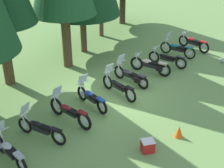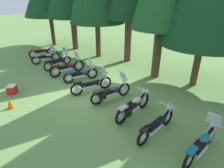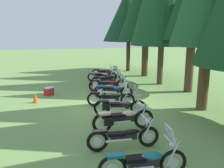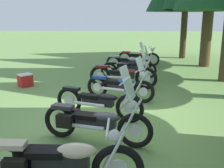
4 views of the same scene
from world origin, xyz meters
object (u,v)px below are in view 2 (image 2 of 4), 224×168
at_px(motorcycle_6, 111,92).
at_px(motorcycle_3, 68,67).
at_px(motorcycle_5, 92,84).
at_px(motorcycle_9, 202,144).
at_px(motorcycle_7, 133,106).
at_px(motorcycle_1, 46,57).
at_px(motorcycle_0, 42,52).
at_px(motorcycle_2, 58,61).
at_px(motorcycle_8, 157,125).
at_px(picnic_cooler, 12,89).
at_px(motorcycle_4, 81,74).
at_px(traffic_cone, 10,103).

bearing_deg(motorcycle_6, motorcycle_3, 96.95).
height_order(motorcycle_5, motorcycle_9, motorcycle_9).
height_order(motorcycle_3, motorcycle_7, motorcycle_3).
height_order(motorcycle_1, motorcycle_9, motorcycle_9).
distance_m(motorcycle_0, motorcycle_2, 3.06).
height_order(motorcycle_1, motorcycle_8, motorcycle_1).
xyz_separation_m(motorcycle_6, picnic_cooler, (-4.27, -3.03, -0.23)).
bearing_deg(motorcycle_4, motorcycle_1, 105.61).
xyz_separation_m(motorcycle_5, motorcycle_8, (4.28, -0.61, -0.03)).
relative_size(motorcycle_6, picnic_cooler, 3.76).
height_order(motorcycle_5, picnic_cooler, motorcycle_5).
bearing_deg(motorcycle_8, motorcycle_7, 77.55).
bearing_deg(motorcycle_9, motorcycle_4, 85.51).
distance_m(motorcycle_0, motorcycle_9, 13.45).
bearing_deg(motorcycle_9, motorcycle_7, 87.97).
relative_size(motorcycle_7, traffic_cone, 4.90).
height_order(motorcycle_9, traffic_cone, motorcycle_9).
xyz_separation_m(motorcycle_4, traffic_cone, (-0.07, -4.11, -0.21)).
height_order(motorcycle_3, picnic_cooler, motorcycle_3).
relative_size(motorcycle_1, motorcycle_4, 1.01).
bearing_deg(picnic_cooler, motorcycle_2, 110.90).
xyz_separation_m(motorcycle_4, motorcycle_6, (2.82, -0.45, 0.01)).
xyz_separation_m(motorcycle_1, traffic_cone, (4.36, -4.39, -0.21)).
height_order(motorcycle_1, motorcycle_3, motorcycle_3).
distance_m(motorcycle_2, motorcycle_7, 7.39).
relative_size(motorcycle_0, picnic_cooler, 3.52).
height_order(motorcycle_0, motorcycle_9, motorcycle_9).
relative_size(motorcycle_5, picnic_cooler, 3.76).
height_order(motorcycle_1, motorcycle_5, motorcycle_5).
height_order(motorcycle_6, motorcycle_7, motorcycle_6).
xyz_separation_m(motorcycle_7, motorcycle_9, (2.99, -0.29, 0.00)).
xyz_separation_m(motorcycle_1, picnic_cooler, (2.97, -3.75, -0.22)).
xyz_separation_m(motorcycle_7, traffic_cone, (-4.49, -3.36, -0.23)).
bearing_deg(motorcycle_7, picnic_cooler, 113.88).
bearing_deg(motorcycle_8, motorcycle_4, 80.82).
height_order(motorcycle_1, motorcycle_7, motorcycle_1).
bearing_deg(motorcycle_8, motorcycle_3, 82.39).
xyz_separation_m(motorcycle_1, motorcycle_3, (2.99, -0.20, 0.02)).
bearing_deg(motorcycle_1, motorcycle_8, -83.11).
xyz_separation_m(motorcycle_2, motorcycle_7, (7.32, -1.06, 0.02)).
height_order(motorcycle_4, motorcycle_7, motorcycle_4).
relative_size(motorcycle_4, traffic_cone, 4.32).
xyz_separation_m(motorcycle_4, motorcycle_8, (5.79, -1.10, -0.03)).
height_order(motorcycle_7, picnic_cooler, motorcycle_7).
relative_size(motorcycle_3, traffic_cone, 5.01).
bearing_deg(motorcycle_6, motorcycle_8, -88.45).
distance_m(motorcycle_1, motorcycle_5, 5.99).
relative_size(motorcycle_5, motorcycle_6, 1.00).
bearing_deg(motorcycle_8, picnic_cooler, 109.72).
distance_m(motorcycle_5, motorcycle_9, 5.92).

